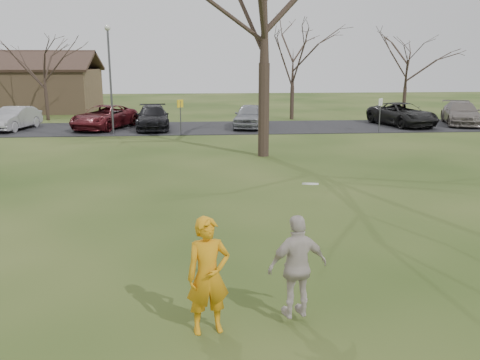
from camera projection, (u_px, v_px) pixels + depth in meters
name	position (u px, v px, depth m)	size (l,w,h in m)	color
ground	(259.00, 318.00, 8.75)	(120.00, 120.00, 0.00)	#1E380F
parking_strip	(213.00, 128.00, 32.98)	(62.00, 6.50, 0.04)	black
player_defender	(208.00, 276.00, 8.10)	(0.71, 0.47, 1.95)	orange
car_1	(14.00, 118.00, 31.76)	(1.51, 4.34, 1.43)	#9F9EA4
car_2	(104.00, 117.00, 32.22)	(2.45, 5.31, 1.47)	#541319
car_3	(153.00, 117.00, 32.12)	(2.03, 4.99, 1.45)	black
car_4	(250.00, 116.00, 32.74)	(1.80, 4.47, 1.52)	gray
car_6	(402.00, 114.00, 33.73)	(2.50, 5.42, 1.51)	black
car_7	(461.00, 113.00, 34.30)	(2.13, 5.23, 1.52)	slate
catching_play	(298.00, 266.00, 8.35)	(1.10, 0.67, 2.28)	beige
lamp_post	(110.00, 66.00, 29.15)	(0.34, 0.34, 6.27)	#47474C
sign_yellow	(180.00, 110.00, 29.58)	(0.35, 0.35, 2.08)	#47474C
sign_white	(380.00, 109.00, 30.55)	(0.35, 0.35, 2.08)	#47474C
small_tree_row	(270.00, 66.00, 37.34)	(55.00, 5.90, 8.50)	#352821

